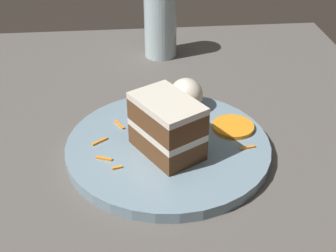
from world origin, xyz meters
The scene contains 8 objects.
ground_plane centered at (0.00, 0.00, 0.00)m, with size 6.00×6.00×0.00m, color black.
dining_table centered at (0.00, 0.00, 0.02)m, with size 1.04×0.89×0.03m, color #56514C.
plate centered at (-0.01, 0.03, 0.04)m, with size 0.31×0.31×0.02m, color gray.
cake_slice centered at (0.01, 0.03, 0.09)m, with size 0.12×0.11×0.08m.
cream_dollop centered at (-0.11, 0.07, 0.07)m, with size 0.06×0.05×0.05m, color silver.
orange_garnish centered at (-0.04, 0.14, 0.05)m, with size 0.07×0.07×0.01m, color orange.
carrot_shreds_scatter centered at (-0.02, 0.00, 0.05)m, with size 0.13×0.24×0.00m.
drinking_glass centered at (-0.36, 0.05, 0.09)m, with size 0.07×0.07×0.14m.
Camera 1 is at (0.56, -0.02, 0.45)m, focal length 50.00 mm.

